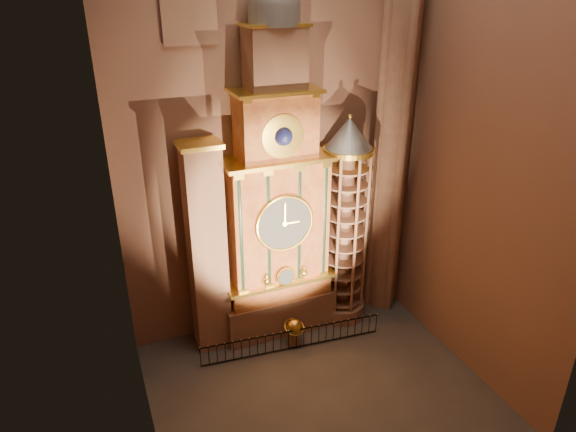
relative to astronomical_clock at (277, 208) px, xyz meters
name	(u,v)px	position (x,y,z in m)	size (l,w,h in m)	color
floor	(319,390)	(0.00, -4.96, -6.68)	(14.00, 14.00, 0.00)	#383330
wall_back	(267,110)	(0.00, 1.04, 4.32)	(22.00, 22.00, 0.00)	#8A5B4A
wall_left	(118,173)	(-7.00, -4.96, 4.32)	(22.00, 22.00, 0.00)	#8A5B4A
wall_right	(486,127)	(7.00, -4.96, 4.32)	(22.00, 22.00, 0.00)	#8A5B4A
astronomical_clock	(277,208)	(0.00, 0.00, 0.00)	(5.60, 2.41, 16.70)	#8C634C
portrait_tower	(207,250)	(-3.40, 0.02, -1.53)	(1.80, 1.60, 10.20)	#8C634C
stair_turret	(345,225)	(3.50, -0.26, -1.41)	(2.50, 2.50, 10.80)	#8C634C
gothic_pier	(396,103)	(6.10, 0.04, 4.32)	(2.04, 2.04, 22.00)	#8C634C
celestial_globe	(294,330)	(0.20, -1.71, -5.81)	(1.18, 1.14, 1.45)	#8C634C
iron_railing	(293,340)	(-0.03, -2.03, -6.10)	(8.80, 0.87, 1.06)	black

